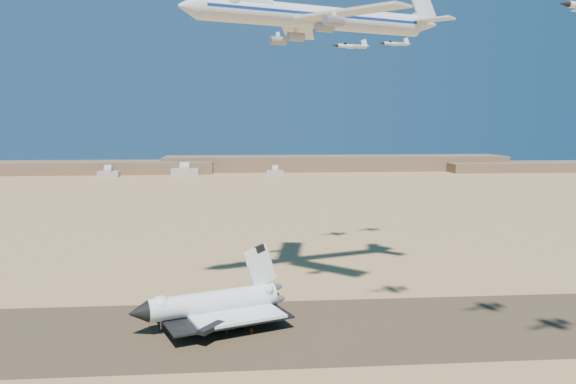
{
  "coord_description": "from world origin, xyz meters",
  "views": [
    {
      "loc": [
        1.32,
        -147.58,
        55.76
      ],
      "look_at": [
        14.66,
        8.0,
        37.15
      ],
      "focal_mm": 35.0,
      "sensor_mm": 36.0,
      "label": 1
    }
  ],
  "objects": [
    {
      "name": "shuttle",
      "position": [
        -6.85,
        5.35,
        5.88
      ],
      "size": [
        44.99,
        37.2,
        21.88
      ],
      "rotation": [
        0.0,
        0.0,
        0.37
      ],
      "color": "white",
      "rests_on": "runway"
    },
    {
      "name": "crew_c",
      "position": [
        -1.0,
        0.27,
        0.97
      ],
      "size": [
        1.05,
        1.19,
        1.82
      ],
      "primitive_type": "imported",
      "rotation": [
        0.0,
        0.0,
        2.16
      ],
      "color": "orange",
      "rests_on": "runway"
    },
    {
      "name": "runway",
      "position": [
        0.0,
        0.0,
        0.03
      ],
      "size": [
        600.0,
        50.0,
        0.06
      ],
      "primitive_type": "cube",
      "color": "#4A3B25",
      "rests_on": "ground"
    },
    {
      "name": "ridgeline",
      "position": [
        65.32,
        527.31,
        7.63
      ],
      "size": [
        960.0,
        90.0,
        18.0
      ],
      "color": "brown",
      "rests_on": "ground"
    },
    {
      "name": "chase_jet_f",
      "position": [
        67.65,
        91.61,
        90.24
      ],
      "size": [
        14.35,
        8.27,
        3.64
      ],
      "rotation": [
        0.0,
        0.0,
        0.25
      ],
      "color": "silver"
    },
    {
      "name": "crew_a",
      "position": [
        -2.73,
        -1.81,
        0.88
      ],
      "size": [
        0.55,
        0.69,
        1.63
      ],
      "primitive_type": "imported",
      "rotation": [
        0.0,
        0.0,
        1.88
      ],
      "color": "orange",
      "rests_on": "runway"
    },
    {
      "name": "ground",
      "position": [
        0.0,
        0.0,
        0.0
      ],
      "size": [
        1200.0,
        1200.0,
        0.0
      ],
      "primitive_type": "plane",
      "color": "tan",
      "rests_on": "ground"
    },
    {
      "name": "chase_jet_e",
      "position": [
        46.86,
        82.46,
        87.73
      ],
      "size": [
        15.86,
        9.18,
        4.03
      ],
      "rotation": [
        0.0,
        0.0,
        0.27
      ],
      "color": "silver"
    },
    {
      "name": "hangars",
      "position": [
        -64.0,
        478.43,
        4.83
      ],
      "size": [
        200.5,
        29.5,
        30.0
      ],
      "color": "#ACA598",
      "rests_on": "ground"
    },
    {
      "name": "crew_b",
      "position": [
        3.99,
        -2.21,
        0.85
      ],
      "size": [
        0.81,
        0.88,
        1.59
      ],
      "primitive_type": "imported",
      "rotation": [
        0.0,
        0.0,
        2.2
      ],
      "color": "orange",
      "rests_on": "runway"
    },
    {
      "name": "carrier_747",
      "position": [
        22.7,
        29.17,
        89.06
      ],
      "size": [
        88.31,
        65.42,
        22.24
      ],
      "rotation": [
        0.0,
        0.0,
        0.33
      ],
      "color": "silver"
    }
  ]
}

